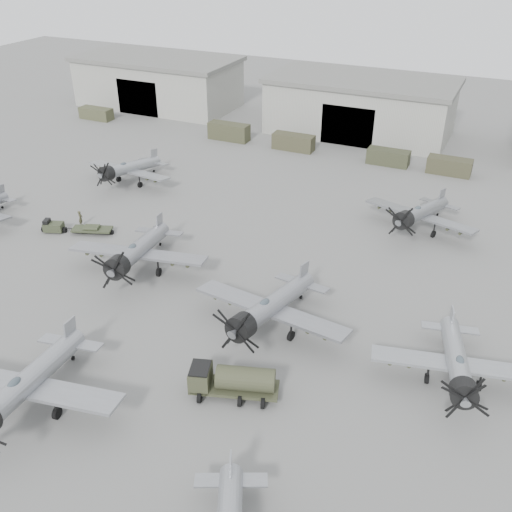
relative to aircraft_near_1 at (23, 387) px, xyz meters
The scene contains 17 objects.
ground 8.66m from the aircraft_near_1, 62.19° to the left, with size 220.00×220.00×0.00m, color slate.
hangar_left 77.27m from the aircraft_near_1, 116.22° to the left, with size 29.00×14.80×8.70m.
hangar_center 69.42m from the aircraft_near_1, 86.81° to the left, with size 29.00×14.80×8.70m.
support_truck_0 69.57m from the aircraft_near_1, 124.49° to the left, with size 5.90×2.20×1.96m, color #45472E.
support_truck_2 58.93m from the aircraft_near_1, 103.34° to the left, with size 6.49×2.20×2.61m, color #3C3D28.
support_truck_3 57.41m from the aircraft_near_1, 92.76° to the left, with size 6.23×2.20×2.36m, color #3E3D29.
support_truck_4 58.50m from the aircraft_near_1, 78.61° to the left, with size 5.84×2.20×2.14m, color #373925.
support_truck_5 60.70m from the aircraft_near_1, 70.86° to the left, with size 5.84×2.20×2.22m, color #3C3B27.
aircraft_near_1 is the anchor object (origin of this frame).
aircraft_mid_1 18.81m from the aircraft_near_1, 101.27° to the left, with size 13.67×12.31×5.43m.
aircraft_mid_2 19.18m from the aircraft_near_1, 53.06° to the left, with size 13.85×12.46×5.50m.
aircraft_mid_3 30.50m from the aircraft_near_1, 29.61° to the left, with size 12.37×11.14×4.91m.
aircraft_far_0 40.06m from the aircraft_near_1, 115.84° to the left, with size 12.19×10.97×4.85m.
aircraft_far_1 43.07m from the aircraft_near_1, 63.38° to the left, with size 12.65×11.38×5.04m.
fuel_tanker 14.35m from the aircraft_near_1, 32.20° to the left, with size 6.73×4.26×2.47m.
tug_trailer 27.37m from the aircraft_near_1, 125.01° to the left, with size 7.55×3.92×1.52m.
ground_crew 28.81m from the aircraft_near_1, 122.51° to the left, with size 0.66×0.44×1.82m, color #46442D.
Camera 1 is at (22.57, -26.87, 29.84)m, focal length 40.00 mm.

